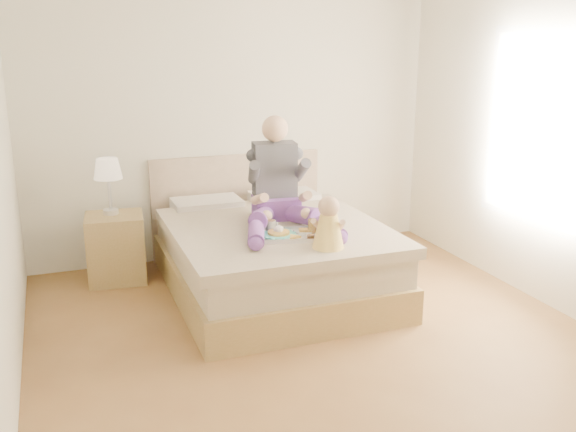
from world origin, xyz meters
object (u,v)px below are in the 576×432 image
object	(u,v)px
tray	(290,233)
baby	(329,227)
adult	(279,191)
bed	(269,252)
nightstand	(116,248)

from	to	relation	value
tray	baby	world-z (taller)	baby
adult	bed	bearing A→B (deg)	134.49
nightstand	tray	world-z (taller)	tray
nightstand	baby	world-z (taller)	baby
nightstand	tray	distance (m)	1.70
nightstand	tray	bearing A→B (deg)	-36.92
adult	tray	size ratio (longest dim) A/B	2.18
adult	tray	xyz separation A→B (m)	(-0.06, -0.42, -0.23)
adult	baby	bearing A→B (deg)	-73.74
nightstand	baby	bearing A→B (deg)	-40.71
bed	tray	distance (m)	0.60
bed	baby	bearing A→B (deg)	-78.35
bed	nightstand	bearing A→B (deg)	152.98
bed	nightstand	distance (m)	1.38
nightstand	baby	distance (m)	2.08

